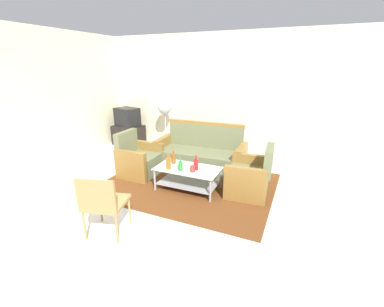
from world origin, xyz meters
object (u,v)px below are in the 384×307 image
(couch, at_px, (201,155))
(television, at_px, (127,117))
(armchair_left, at_px, (139,161))
(cup, at_px, (193,169))
(bottle_green, at_px, (180,166))
(pedestal_fan, at_px, (165,110))
(bottle_orange, at_px, (168,163))
(coffee_table, at_px, (188,175))
(wicker_chair, at_px, (102,201))
(tv_stand, at_px, (129,135))
(bottle_brown, at_px, (174,158))
(armchair_right, at_px, (250,178))
(bottle_red, at_px, (196,164))

(couch, height_order, television, television)
(armchair_left, xyz_separation_m, cup, (1.30, -0.34, 0.17))
(bottle_green, xyz_separation_m, pedestal_fan, (-1.44, 2.05, 0.52))
(bottle_orange, bearing_deg, armchair_left, 156.05)
(coffee_table, xyz_separation_m, bottle_orange, (-0.28, -0.17, 0.24))
(wicker_chair, bearing_deg, bottle_orange, 68.34)
(tv_stand, bearing_deg, television, 75.26)
(bottle_green, relative_size, bottle_orange, 0.82)
(bottle_green, xyz_separation_m, television, (-2.57, 2.00, 0.26))
(couch, height_order, coffee_table, couch)
(bottle_green, bearing_deg, pedestal_fan, 125.06)
(couch, height_order, pedestal_fan, pedestal_fan)
(bottle_brown, bearing_deg, armchair_right, 8.05)
(bottle_red, xyz_separation_m, bottle_orange, (-0.44, -0.16, 0.01))
(bottle_brown, bearing_deg, television, 142.94)
(coffee_table, bearing_deg, tv_stand, 144.95)
(bottle_green, xyz_separation_m, bottle_brown, (-0.26, 0.26, 0.01))
(cup, distance_m, wicker_chair, 1.58)
(cup, bearing_deg, tv_stand, 144.76)
(cup, bearing_deg, bottle_orange, -172.24)
(cup, height_order, wicker_chair, wicker_chair)
(coffee_table, bearing_deg, pedestal_fan, 128.34)
(armchair_left, distance_m, television, 2.24)
(bottle_green, bearing_deg, coffee_table, 66.84)
(armchair_right, relative_size, bottle_red, 3.34)
(television, bearing_deg, armchair_right, 171.65)
(bottle_green, relative_size, cup, 2.26)
(bottle_red, bearing_deg, wicker_chair, -110.26)
(bottle_green, height_order, tv_stand, bottle_green)
(coffee_table, height_order, wicker_chair, wicker_chair)
(pedestal_fan, bearing_deg, coffee_table, -51.66)
(tv_stand, height_order, wicker_chair, wicker_chair)
(bottle_orange, distance_m, wicker_chair, 1.43)
(television, bearing_deg, tv_stand, 90.00)
(coffee_table, bearing_deg, armchair_right, 16.32)
(television, bearing_deg, bottle_green, 156.84)
(coffee_table, bearing_deg, bottle_brown, 161.79)
(armchair_left, relative_size, tv_stand, 1.06)
(tv_stand, distance_m, wicker_chair, 4.09)
(armchair_left, relative_size, bottle_orange, 3.09)
(television, bearing_deg, armchair_left, 146.85)
(couch, height_order, armchair_right, couch)
(couch, distance_m, wicker_chair, 2.55)
(armchair_right, bearing_deg, coffee_table, 102.17)
(bottle_orange, relative_size, wicker_chair, 0.33)
(couch, relative_size, bottle_green, 8.05)
(armchair_left, distance_m, wicker_chair, 1.97)
(tv_stand, relative_size, television, 1.16)
(couch, height_order, bottle_red, couch)
(tv_stand, distance_m, pedestal_fan, 1.36)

